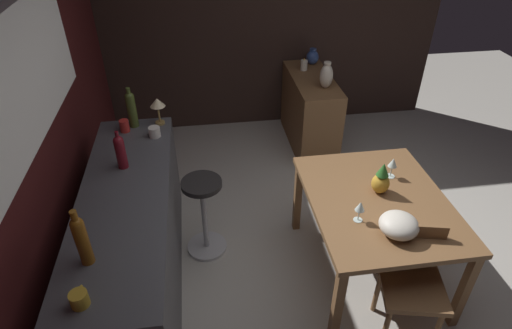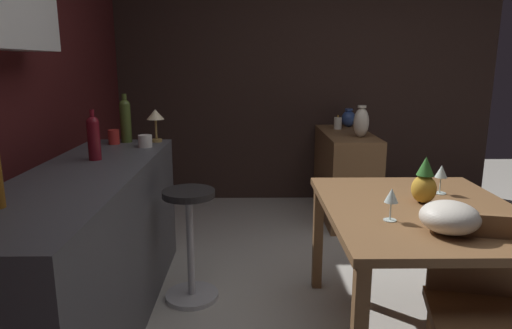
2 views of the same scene
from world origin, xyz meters
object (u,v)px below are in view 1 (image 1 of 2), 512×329
object	(u,v)px
wine_glass_left	(393,163)
wine_bottle_olive	(131,108)
cup_red	(124,126)
counter_lamp	(158,105)
pillar_candle_tall	(304,65)
chair_near_window	(411,278)
vase_ceramic_blue	(312,57)
fruit_bowl	(399,225)
bar_stool	(204,214)
wine_bottle_amber	(81,238)
vase_ceramic_ivory	(326,76)
pineapple_centerpiece	(381,180)
wine_bottle_ruby	(120,151)
dining_table	(377,208)
sideboard_cabinet	(310,111)
cup_white	(154,132)
wine_glass_right	(360,207)
cup_mustard	(79,299)

from	to	relation	value
wine_glass_left	wine_bottle_olive	world-z (taller)	wine_bottle_olive
wine_glass_left	cup_red	world-z (taller)	cup_red
wine_glass_left	counter_lamp	size ratio (longest dim) A/B	0.69
pillar_candle_tall	chair_near_window	bearing A→B (deg)	-178.37
cup_red	vase_ceramic_blue	size ratio (longest dim) A/B	0.60
wine_glass_left	fruit_bowl	bearing A→B (deg)	160.90
bar_stool	wine_bottle_amber	xyz separation A→B (m)	(-0.90, 0.64, 0.70)
pillar_candle_tall	vase_ceramic_blue	world-z (taller)	vase_ceramic_blue
chair_near_window	vase_ceramic_ivory	xyz separation A→B (m)	(2.25, -0.03, 0.47)
vase_ceramic_ivory	vase_ceramic_blue	size ratio (longest dim) A/B	1.50
pineapple_centerpiece	pillar_candle_tall	xyz separation A→B (m)	(2.16, 0.05, 0.03)
bar_stool	wine_bottle_olive	bearing A→B (deg)	40.10
chair_near_window	wine_bottle_ruby	bearing A→B (deg)	62.93
dining_table	wine_bottle_ruby	size ratio (longest dim) A/B	4.14
sideboard_cabinet	bar_stool	world-z (taller)	sideboard_cabinet
dining_table	cup_white	distance (m)	1.83
wine_bottle_amber	cup_red	xyz separation A→B (m)	(1.44, -0.05, -0.12)
bar_stool	counter_lamp	size ratio (longest dim) A/B	3.00
wine_bottle_ruby	vase_ceramic_ivory	distance (m)	2.30
wine_bottle_amber	bar_stool	bearing A→B (deg)	-35.59
dining_table	fruit_bowl	size ratio (longest dim) A/B	4.85
sideboard_cabinet	chair_near_window	distance (m)	2.52
counter_lamp	vase_ceramic_ivory	world-z (taller)	counter_lamp
sideboard_cabinet	wine_glass_right	xyz separation A→B (m)	(-2.20, 0.25, 0.45)
cup_red	counter_lamp	distance (m)	0.32
bar_stool	pineapple_centerpiece	bearing A→B (deg)	-105.04
wine_glass_right	pineapple_centerpiece	xyz separation A→B (m)	(0.28, -0.26, -0.01)
sideboard_cabinet	fruit_bowl	xyz separation A→B (m)	(-2.35, 0.04, 0.40)
wine_glass_right	pineapple_centerpiece	distance (m)	0.38
pineapple_centerpiece	wine_bottle_ruby	xyz separation A→B (m)	(0.36, 1.84, 0.20)
counter_lamp	dining_table	bearing A→B (deg)	-124.09
cup_red	vase_ceramic_blue	world-z (taller)	vase_ceramic_blue
cup_red	wine_glass_left	bearing A→B (deg)	-109.46
counter_lamp	vase_ceramic_ivory	bearing A→B (deg)	-67.87
dining_table	cup_red	size ratio (longest dim) A/B	11.02
cup_red	wine_bottle_amber	bearing A→B (deg)	178.05
fruit_bowl	wine_glass_left	bearing A→B (deg)	-19.10
wine_glass_left	vase_ceramic_blue	distance (m)	2.15
wine_bottle_olive	sideboard_cabinet	bearing A→B (deg)	-62.19
wine_bottle_olive	pillar_candle_tall	xyz separation A→B (m)	(1.19, -1.77, -0.19)
chair_near_window	pineapple_centerpiece	distance (m)	0.70
wine_glass_left	pillar_candle_tall	size ratio (longest dim) A/B	1.17
fruit_bowl	cup_white	xyz separation A→B (m)	(1.20, 1.58, 0.13)
chair_near_window	fruit_bowl	xyz separation A→B (m)	(0.16, 0.08, 0.33)
wine_glass_left	cup_mustard	distance (m)	2.31
vase_ceramic_blue	wine_glass_left	bearing A→B (deg)	-178.21
wine_glass_left	wine_glass_right	bearing A→B (deg)	136.81
pillar_candle_tall	fruit_bowl	bearing A→B (deg)	179.97
pineapple_centerpiece	cup_white	xyz separation A→B (m)	(0.77, 1.63, 0.10)
cup_red	vase_ceramic_ivory	xyz separation A→B (m)	(0.76, -1.94, 0.00)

